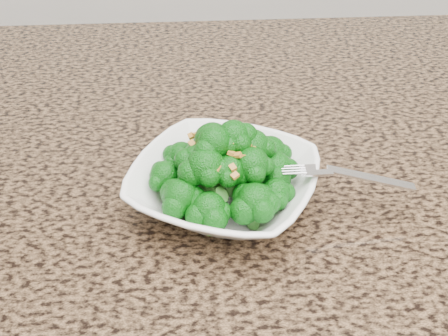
{
  "coord_description": "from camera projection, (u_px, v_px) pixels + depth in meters",
  "views": [
    {
      "loc": [
        -0.12,
        -0.25,
        1.31
      ],
      "look_at": [
        -0.09,
        0.25,
        0.95
      ],
      "focal_mm": 45.0,
      "sensor_mm": 36.0,
      "label": 1
    }
  ],
  "objects": [
    {
      "name": "bowl",
      "position": [
        224.0,
        186.0,
        0.63
      ],
      "size": [
        0.27,
        0.27,
        0.05
      ],
      "primitive_type": "imported",
      "rotation": [
        0.0,
        0.0,
        -0.43
      ],
      "color": "white",
      "rests_on": "granite_counter"
    },
    {
      "name": "granite_counter",
      "position": [
        289.0,
        184.0,
        0.7
      ],
      "size": [
        1.64,
        1.04,
        0.03
      ],
      "primitive_type": "cube",
      "color": "brown",
      "rests_on": "cabinet"
    },
    {
      "name": "garlic_topping",
      "position": [
        224.0,
        108.0,
        0.58
      ],
      "size": [
        0.11,
        0.11,
        0.01
      ],
      "primitive_type": null,
      "color": "#BD832E",
      "rests_on": "broccoli_pile"
    },
    {
      "name": "broccoli_pile",
      "position": [
        224.0,
        140.0,
        0.6
      ],
      "size": [
        0.18,
        0.18,
        0.07
      ],
      "primitive_type": null,
      "color": "#0A5B0B",
      "rests_on": "bowl"
    },
    {
      "name": "fork",
      "position": [
        327.0,
        173.0,
        0.6
      ],
      "size": [
        0.16,
        0.05,
        0.01
      ],
      "primitive_type": null,
      "rotation": [
        0.0,
        0.0,
        -0.13
      ],
      "color": "silver",
      "rests_on": "bowl"
    }
  ]
}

